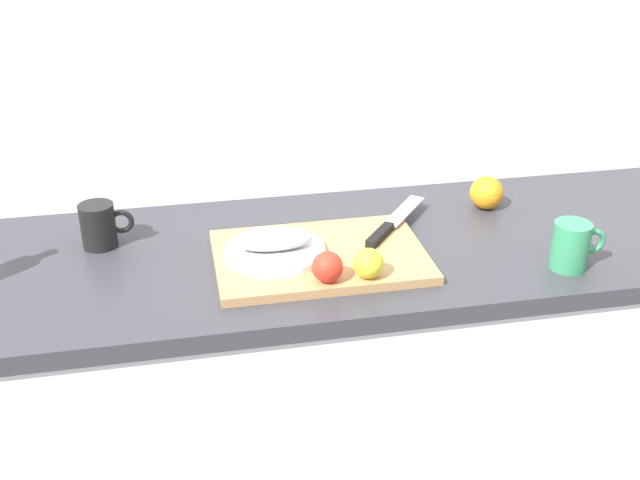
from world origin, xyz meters
name	(u,v)px	position (x,y,z in m)	size (l,w,h in m)	color
back_wall	(308,56)	(0.00, 0.33, 1.25)	(3.20, 0.05, 2.50)	white
kitchen_counter	(334,406)	(0.00, 0.00, 0.45)	(2.00, 0.60, 0.90)	white
cutting_board	(320,257)	(-0.05, -0.06, 0.91)	(0.45, 0.31, 0.02)	tan
white_plate	(275,251)	(-0.14, -0.05, 0.93)	(0.21, 0.21, 0.01)	white
fish_fillet	(275,241)	(-0.14, -0.05, 0.95)	(0.16, 0.07, 0.04)	#999E99
chef_knife	(389,226)	(0.13, 0.02, 0.93)	(0.20, 0.24, 0.02)	silver
lemon_0	(368,263)	(0.03, -0.18, 0.95)	(0.06, 0.06, 0.06)	yellow
tomato_0	(327,267)	(-0.06, -0.18, 0.95)	(0.06, 0.06, 0.06)	red
coffee_mug_0	(572,245)	(0.46, -0.19, 0.95)	(0.12, 0.08, 0.10)	#338C59
coffee_mug_2	(100,225)	(-0.51, 0.11, 0.95)	(0.12, 0.08, 0.10)	black
orange_1	(486,193)	(0.41, 0.13, 0.94)	(0.08, 0.08, 0.08)	orange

